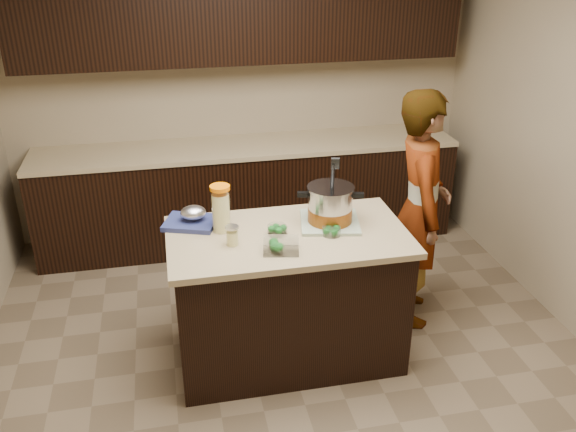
# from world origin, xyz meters

# --- Properties ---
(ground_plane) EXTENTS (4.00, 4.00, 0.00)m
(ground_plane) POSITION_xyz_m (0.00, 0.00, 0.00)
(ground_plane) COLOR brown
(ground_plane) RESTS_ON ground
(room_shell) EXTENTS (4.04, 4.04, 2.72)m
(room_shell) POSITION_xyz_m (0.00, 0.00, 1.71)
(room_shell) COLOR tan
(room_shell) RESTS_ON ground
(back_cabinets) EXTENTS (3.60, 0.63, 2.33)m
(back_cabinets) POSITION_xyz_m (0.00, 1.74, 0.94)
(back_cabinets) COLOR black
(back_cabinets) RESTS_ON ground
(island) EXTENTS (1.46, 0.81, 0.90)m
(island) POSITION_xyz_m (0.00, 0.00, 0.45)
(island) COLOR black
(island) RESTS_ON ground
(dish_towel) EXTENTS (0.42, 0.42, 0.02)m
(dish_towel) POSITION_xyz_m (0.29, 0.09, 0.91)
(dish_towel) COLOR #577750
(dish_towel) RESTS_ON island
(stock_pot) EXTENTS (0.41, 0.35, 0.42)m
(stock_pot) POSITION_xyz_m (0.29, 0.09, 1.02)
(stock_pot) COLOR #B7B7BC
(stock_pot) RESTS_ON dish_towel
(lemonade_pitcher) EXTENTS (0.13, 0.13, 0.29)m
(lemonade_pitcher) POSITION_xyz_m (-0.39, 0.13, 1.04)
(lemonade_pitcher) COLOR #DFD688
(lemonade_pitcher) RESTS_ON island
(mason_jar) EXTENTS (0.08, 0.08, 0.13)m
(mason_jar) POSITION_xyz_m (-0.35, -0.07, 0.96)
(mason_jar) COLOR #DFD688
(mason_jar) RESTS_ON island
(broccoli_tub_left) EXTENTS (0.15, 0.15, 0.06)m
(broccoli_tub_left) POSITION_xyz_m (-0.06, 0.01, 0.93)
(broccoli_tub_left) COLOR silver
(broccoli_tub_left) RESTS_ON island
(broccoli_tub_right) EXTENTS (0.12, 0.12, 0.05)m
(broccoli_tub_right) POSITION_xyz_m (0.25, -0.07, 0.92)
(broccoli_tub_right) COLOR silver
(broccoli_tub_right) RESTS_ON island
(broccoli_tub_rect) EXTENTS (0.23, 0.18, 0.07)m
(broccoli_tub_rect) POSITION_xyz_m (-0.08, -0.21, 0.93)
(broccoli_tub_rect) COLOR silver
(broccoli_tub_rect) RESTS_ON island
(blue_tray) EXTENTS (0.38, 0.34, 0.12)m
(blue_tray) POSITION_xyz_m (-0.56, 0.24, 0.94)
(blue_tray) COLOR navy
(blue_tray) RESTS_ON island
(person) EXTENTS (0.54, 0.69, 1.67)m
(person) POSITION_xyz_m (0.98, 0.29, 0.84)
(person) COLOR gray
(person) RESTS_ON ground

